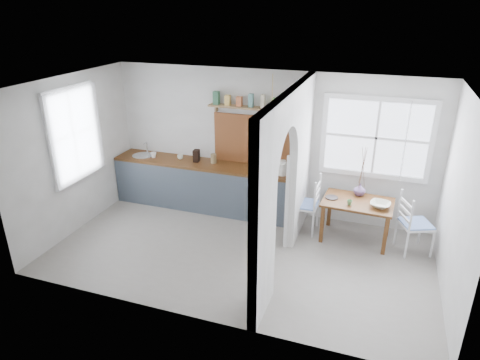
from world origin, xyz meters
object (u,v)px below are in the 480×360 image
(dining_table, at_px, (356,220))
(kettle, at_px, (283,168))
(chair_right, at_px, (416,223))
(vase, at_px, (360,189))
(chair_left, at_px, (304,203))

(dining_table, bearing_deg, kettle, 174.92)
(dining_table, relative_size, kettle, 4.20)
(dining_table, distance_m, chair_right, 0.91)
(dining_table, distance_m, vase, 0.51)
(chair_right, relative_size, kettle, 3.74)
(chair_left, bearing_deg, vase, 106.13)
(chair_left, bearing_deg, chair_right, 87.79)
(vase, bearing_deg, dining_table, -88.46)
(dining_table, xyz_separation_m, chair_left, (-0.87, 0.02, 0.16))
(chair_left, distance_m, chair_right, 1.77)
(chair_left, relative_size, vase, 4.93)
(chair_left, xyz_separation_m, chair_right, (1.76, -0.10, -0.01))
(chair_right, height_order, vase, chair_right)
(kettle, bearing_deg, dining_table, -4.00)
(vase, bearing_deg, kettle, -177.39)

